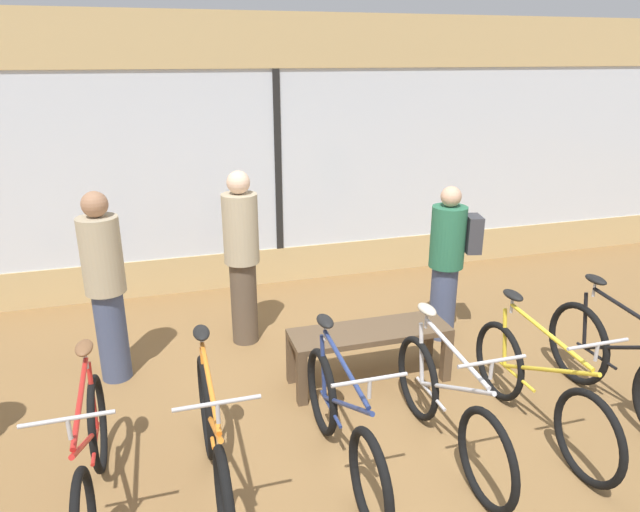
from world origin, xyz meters
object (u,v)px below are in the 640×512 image
customer_by_window (242,255)px  bicycle_center_right (448,408)px  bicycle_right (538,389)px  customer_near_rack (448,259)px  bicycle_far_left (91,464)px  bicycle_center_left (342,426)px  bicycle_left (214,448)px  bicycle_far_right (621,368)px  customer_mid_floor (105,285)px  display_bench (370,339)px

customer_by_window → bicycle_center_right: bearing=-62.5°
bicycle_right → customer_near_rack: 1.69m
bicycle_far_left → customer_by_window: (1.28, 2.04, 0.54)m
bicycle_center_left → bicycle_center_right: bicycle_center_right is taller
customer_near_rack → customer_by_window: (-1.96, 0.48, 0.07)m
bicycle_left → customer_by_window: customer_by_window is taller
bicycle_center_left → bicycle_far_right: (2.35, 0.05, 0.03)m
customer_by_window → bicycle_far_left: bearing=-122.1°
bicycle_far_right → bicycle_right: bearing=-176.7°
bicycle_right → customer_mid_floor: (-3.11, 1.73, 0.53)m
bicycle_left → display_bench: bicycle_left is taller
bicycle_far_right → customer_near_rack: 1.79m
customer_near_rack → bicycle_left: bearing=-146.6°
display_bench → customer_by_window: (-0.93, 1.07, 0.51)m
bicycle_center_left → customer_near_rack: (1.64, 1.62, 0.48)m
bicycle_center_right → bicycle_right: 0.77m
bicycle_left → customer_by_window: (0.54, 2.14, 0.52)m
bicycle_far_right → bicycle_left: bearing=-178.6°
bicycle_far_right → display_bench: bicycle_far_right is taller
bicycle_center_right → customer_near_rack: 1.92m
bicycle_left → customer_by_window: 2.26m
bicycle_left → bicycle_far_right: bearing=1.4°
bicycle_far_right → customer_by_window: (-2.68, 2.06, 0.52)m
bicycle_center_left → bicycle_far_right: size_ratio=0.97×
bicycle_center_left → bicycle_left: bearing=-177.9°
customer_mid_floor → bicycle_far_right: bearing=-23.4°
bicycle_far_right → display_bench: bearing=150.5°
bicycle_left → bicycle_center_left: bicycle_left is taller
bicycle_left → bicycle_far_right: 3.22m
bicycle_center_right → customer_by_window: customer_by_window is taller
bicycle_right → display_bench: 1.41m
bicycle_center_left → bicycle_center_right: size_ratio=1.00×
bicycle_left → bicycle_center_left: size_ratio=1.07×
bicycle_left → bicycle_right: size_ratio=1.04×
bicycle_center_left → customer_by_window: 2.20m
bicycle_center_left → bicycle_right: bicycle_right is taller
bicycle_far_right → customer_by_window: 3.42m
bicycle_center_right → bicycle_far_right: (1.57, 0.07, 0.02)m
customer_by_window → customer_mid_floor: (-1.23, -0.37, -0.02)m
customer_near_rack → display_bench: bearing=-150.7°
bicycle_far_left → customer_near_rack: 3.63m
display_bench → bicycle_center_left: bearing=-119.9°
bicycle_right → customer_mid_floor: 3.60m
bicycle_center_left → bicycle_center_right: bearing=-1.9°
bicycle_right → bicycle_far_right: (0.80, 0.05, 0.02)m
display_bench → customer_mid_floor: bearing=162.1°
bicycle_far_left → bicycle_left: bearing=-7.3°
bicycle_left → bicycle_center_right: bearing=0.2°
bicycle_center_right → bicycle_center_left: bearing=178.1°
bicycle_far_left → bicycle_center_right: bicycle_far_left is taller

